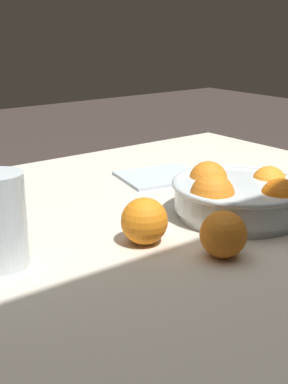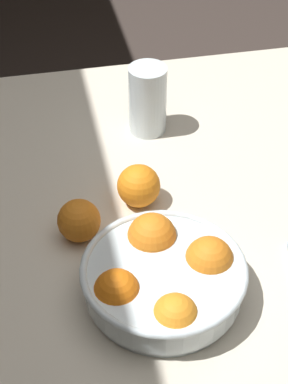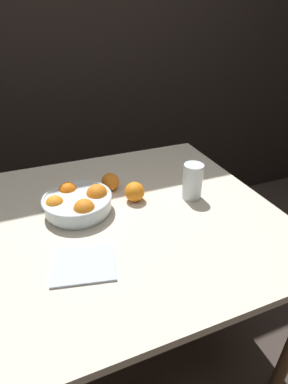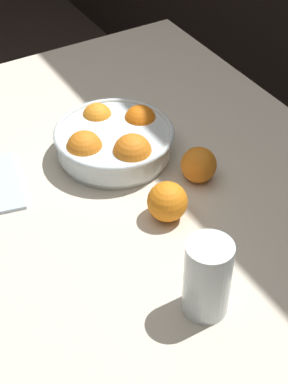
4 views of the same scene
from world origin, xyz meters
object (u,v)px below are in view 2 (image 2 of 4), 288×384
fruit_bowl (164,277)px  orange_loose_near_bowl (79,220)px  juice_glass (148,103)px  orange_loose_front (139,186)px

fruit_bowl → orange_loose_near_bowl: (0.16, 0.12, -0.00)m
juice_glass → fruit_bowl: bearing=171.3°
fruit_bowl → orange_loose_near_bowl: fruit_bowl is taller
juice_glass → orange_loose_front: bearing=164.1°
juice_glass → orange_loose_near_bowl: size_ratio=1.96×
fruit_bowl → orange_loose_front: 0.23m
fruit_bowl → juice_glass: size_ratio=1.77×
fruit_bowl → orange_loose_near_bowl: size_ratio=3.46×
orange_loose_near_bowl → orange_loose_front: (0.07, -0.12, 0.00)m
fruit_bowl → juice_glass: (0.46, -0.07, 0.03)m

